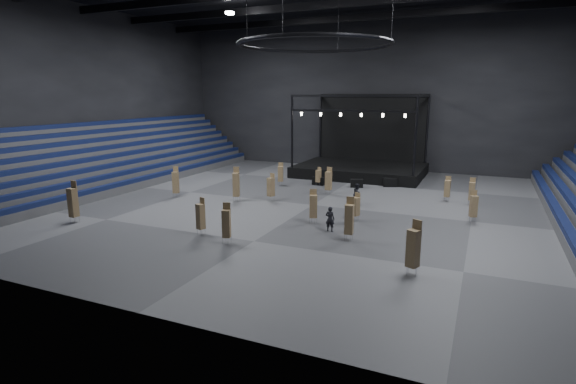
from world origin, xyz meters
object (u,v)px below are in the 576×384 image
at_px(chair_stack_5, 349,219).
at_px(chair_stack_8, 313,206).
at_px(flight_case_left, 318,181).
at_px(chair_stack_2, 447,188).
at_px(flight_case_mid, 357,183).
at_px(chair_stack_3, 318,176).
at_px(chair_stack_9, 474,206).
at_px(chair_stack_0, 329,180).
at_px(chair_stack_6, 413,247).
at_px(chair_stack_7, 472,191).
at_px(chair_stack_10, 201,216).
at_px(chair_stack_1, 356,206).
at_px(man_center, 330,219).
at_px(chair_stack_11, 236,184).
at_px(crew_member, 357,194).
at_px(chair_stack_4, 226,223).
at_px(chair_stack_12, 176,182).
at_px(chair_stack_13, 73,202).
at_px(chair_stack_14, 281,173).
at_px(chair_stack_15, 271,186).
at_px(flight_case_right, 390,182).
at_px(stage, 362,162).

xyz_separation_m(chair_stack_5, chair_stack_8, (-3.47, 2.73, -0.13)).
bearing_deg(flight_case_left, chair_stack_2, -10.20).
xyz_separation_m(flight_case_mid, chair_stack_3, (-3.85, -0.69, 0.60)).
bearing_deg(chair_stack_9, chair_stack_0, 140.84).
height_order(chair_stack_6, chair_stack_9, chair_stack_6).
xyz_separation_m(flight_case_mid, chair_stack_6, (8.61, -20.69, 1.09)).
bearing_deg(chair_stack_5, chair_stack_7, 58.10).
height_order(flight_case_left, chair_stack_10, chair_stack_10).
height_order(flight_case_mid, chair_stack_1, chair_stack_1).
bearing_deg(chair_stack_8, man_center, -63.50).
relative_size(chair_stack_10, chair_stack_11, 0.83).
distance_m(flight_case_mid, chair_stack_2, 9.24).
relative_size(chair_stack_0, crew_member, 1.43).
relative_size(chair_stack_2, chair_stack_8, 0.89).
relative_size(flight_case_left, flight_case_mid, 0.98).
xyz_separation_m(chair_stack_6, chair_stack_11, (-16.65, 10.60, 0.03)).
bearing_deg(flight_case_mid, crew_member, -74.46).
bearing_deg(chair_stack_7, chair_stack_2, 167.93).
height_order(chair_stack_1, chair_stack_9, chair_stack_9).
height_order(chair_stack_0, chair_stack_3, chair_stack_0).
bearing_deg(chair_stack_8, chair_stack_6, -65.38).
relative_size(chair_stack_4, chair_stack_11, 0.86).
relative_size(chair_stack_10, chair_stack_12, 0.89).
bearing_deg(chair_stack_2, chair_stack_11, -153.62).
relative_size(chair_stack_10, chair_stack_13, 0.81).
relative_size(chair_stack_0, chair_stack_10, 1.02).
bearing_deg(chair_stack_14, chair_stack_2, -17.75).
bearing_deg(chair_stack_3, chair_stack_10, -81.44).
xyz_separation_m(chair_stack_9, crew_member, (-9.19, 1.83, -0.33)).
bearing_deg(chair_stack_15, man_center, -22.87).
height_order(chair_stack_1, chair_stack_14, chair_stack_14).
relative_size(flight_case_right, chair_stack_0, 0.52).
distance_m(chair_stack_13, man_center, 18.57).
distance_m(chair_stack_4, chair_stack_11, 11.40).
relative_size(chair_stack_6, chair_stack_8, 1.17).
bearing_deg(chair_stack_0, chair_stack_11, -134.98).
height_order(chair_stack_9, chair_stack_11, chair_stack_11).
xyz_separation_m(chair_stack_8, chair_stack_15, (-5.88, 5.10, -0.03)).
height_order(chair_stack_15, crew_member, chair_stack_15).
bearing_deg(chair_stack_13, chair_stack_14, 67.67).
relative_size(chair_stack_6, chair_stack_7, 1.28).
bearing_deg(stage, chair_stack_10, -98.31).
height_order(chair_stack_3, man_center, chair_stack_3).
bearing_deg(stage, chair_stack_9, -52.35).
xyz_separation_m(chair_stack_1, chair_stack_7, (7.63, 8.84, 0.08)).
relative_size(chair_stack_1, chair_stack_13, 0.68).
height_order(chair_stack_1, chair_stack_3, chair_stack_1).
bearing_deg(chair_stack_4, chair_stack_8, 43.08).
bearing_deg(chair_stack_7, flight_case_mid, 164.07).
height_order(flight_case_mid, chair_stack_7, chair_stack_7).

